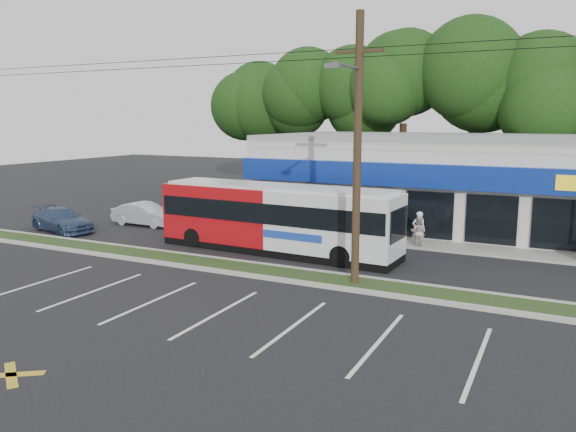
# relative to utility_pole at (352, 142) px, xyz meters

# --- Properties ---
(ground) EXTENTS (120.00, 120.00, 0.00)m
(ground) POSITION_rel_utility_pole_xyz_m (-2.83, -0.93, -5.41)
(ground) COLOR black
(ground) RESTS_ON ground
(grass_strip) EXTENTS (40.00, 1.60, 0.12)m
(grass_strip) POSITION_rel_utility_pole_xyz_m (-2.83, 0.07, -5.35)
(grass_strip) COLOR #233515
(grass_strip) RESTS_ON ground
(curb_south) EXTENTS (40.00, 0.25, 0.14)m
(curb_south) POSITION_rel_utility_pole_xyz_m (-2.83, -0.78, -5.34)
(curb_south) COLOR #9E9E93
(curb_south) RESTS_ON ground
(curb_north) EXTENTS (40.00, 0.25, 0.14)m
(curb_north) POSITION_rel_utility_pole_xyz_m (-2.83, 0.92, -5.34)
(curb_north) COLOR #9E9E93
(curb_north) RESTS_ON ground
(sidewalk) EXTENTS (32.00, 2.20, 0.10)m
(sidewalk) POSITION_rel_utility_pole_xyz_m (2.17, 8.07, -5.36)
(sidewalk) COLOR #9E9E93
(sidewalk) RESTS_ON ground
(strip_mall) EXTENTS (25.00, 12.55, 5.30)m
(strip_mall) POSITION_rel_utility_pole_xyz_m (2.67, 14.99, -2.76)
(strip_mall) COLOR beige
(strip_mall) RESTS_ON ground
(utility_pole) EXTENTS (50.00, 2.77, 10.00)m
(utility_pole) POSITION_rel_utility_pole_xyz_m (0.00, 0.00, 0.00)
(utility_pole) COLOR black
(utility_pole) RESTS_ON ground
(tree_line) EXTENTS (46.76, 6.76, 11.83)m
(tree_line) POSITION_rel_utility_pole_xyz_m (1.17, 25.07, 3.00)
(tree_line) COLOR black
(tree_line) RESTS_ON ground
(metrobus) EXTENTS (11.97, 3.07, 3.19)m
(metrobus) POSITION_rel_utility_pole_xyz_m (-4.99, 3.57, -3.72)
(metrobus) COLOR #9B0B11
(metrobus) RESTS_ON ground
(car_silver) EXTENTS (4.12, 1.45, 1.35)m
(car_silver) POSITION_rel_utility_pole_xyz_m (-15.11, 6.07, -4.74)
(car_silver) COLOR #B4B5BD
(car_silver) RESTS_ON ground
(car_blue) EXTENTS (4.79, 2.83, 1.30)m
(car_blue) POSITION_rel_utility_pole_xyz_m (-18.09, 2.57, -4.76)
(car_blue) COLOR navy
(car_blue) RESTS_ON ground
(pedestrian_a) EXTENTS (0.78, 0.71, 1.78)m
(pedestrian_a) POSITION_rel_utility_pole_xyz_m (0.78, 7.57, -4.52)
(pedestrian_a) COLOR white
(pedestrian_a) RESTS_ON ground
(pedestrian_b) EXTENTS (0.79, 0.63, 1.57)m
(pedestrian_b) POSITION_rel_utility_pole_xyz_m (0.81, 7.43, -4.63)
(pedestrian_b) COLOR #BBAEA8
(pedestrian_b) RESTS_ON ground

